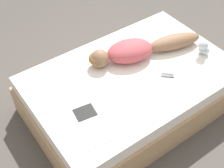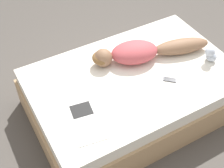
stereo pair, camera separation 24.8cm
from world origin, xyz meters
name	(u,v)px [view 2 (the right image)]	position (x,y,z in m)	size (l,w,h in m)	color
ground_plane	(131,107)	(0.00, 0.00, 0.00)	(12.00, 12.00, 0.00)	#4C4742
bed	(133,92)	(0.00, 0.00, 0.27)	(1.50, 2.29, 0.54)	tan
person	(144,51)	(0.18, -0.24, 0.65)	(0.57, 1.38, 0.22)	brown
open_magazine	(85,120)	(-0.30, 0.73, 0.55)	(0.57, 0.37, 0.01)	white
cell_phone	(170,80)	(-0.25, -0.30, 0.55)	(0.14, 0.14, 0.01)	black
plush_toy	(211,54)	(-0.22, -0.87, 0.64)	(0.13, 0.16, 0.20)	#B2BCCC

